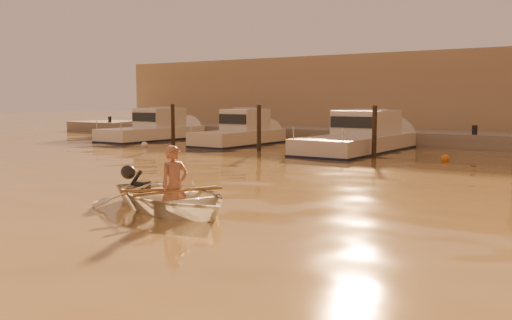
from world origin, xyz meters
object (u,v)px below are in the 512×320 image
Objects in this scene: person at (175,186)px; moored_boat_1 at (239,132)px; moored_boat_2 at (359,137)px; dinghy at (172,198)px; moored_boat_0 at (152,129)px; waterfront_building at (470,96)px.

person is 16.71m from moored_boat_1.
moored_boat_1 is 6.38m from moored_boat_2.
moored_boat_2 is (-2.28, 14.20, 0.37)m from dinghy.
moored_boat_2 is at bearing 0.00° from moored_boat_0.
moored_boat_2 reaches higher than person.
dinghy is 25.30m from waterfront_building.
person is at bearing -88.70° from waterfront_building.
waterfront_building reaches higher than moored_boat_2.
dinghy is 0.57× the size of moored_boat_1.
moored_boat_0 is 1.14× the size of moored_boat_1.
moored_boat_0 and moored_boat_2 have the same top height.
waterfront_building is (-0.57, 25.24, 1.90)m from person.
dinghy is 2.22× the size of person.
moored_boat_2 is at bearing 29.50° from dinghy.
waterfront_building reaches higher than person.
moored_boat_0 is (-14.66, 14.24, 0.12)m from person.
moored_boat_1 is at bearing 51.95° from person.
moored_boat_0 is at bearing -142.01° from waterfront_building.
waterfront_building is (14.08, 11.00, 1.77)m from moored_boat_0.
moored_boat_2 is 11.29m from waterfront_building.
moored_boat_0 is 12.28m from moored_boat_2.
moored_boat_0 is 5.91m from moored_boat_1.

